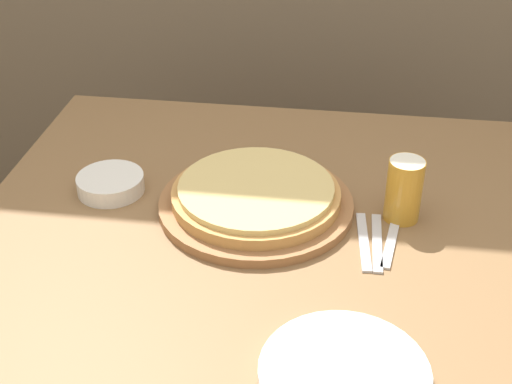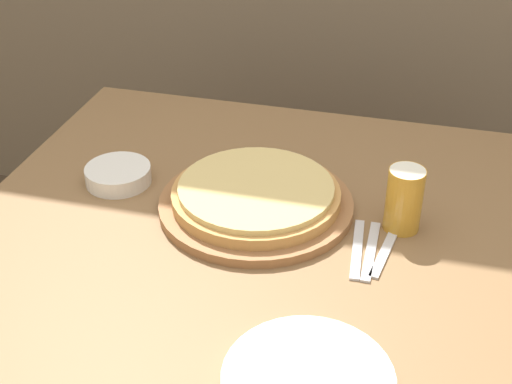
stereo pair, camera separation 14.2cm
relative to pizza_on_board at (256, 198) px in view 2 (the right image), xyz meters
name	(u,v)px [view 2 (the right image)]	position (x,y,z in m)	size (l,w,h in m)	color
dining_table	(260,360)	(0.02, -0.06, -0.39)	(1.16, 1.05, 0.73)	olive
pizza_on_board	(256,198)	(0.00, 0.00, 0.00)	(0.39, 0.39, 0.06)	#99663D
beer_glass	(404,197)	(0.29, 0.01, 0.04)	(0.07, 0.07, 0.13)	gold
dinner_plate	(308,380)	(0.19, -0.43, -0.02)	(0.26, 0.26, 0.02)	white
side_bowl	(118,175)	(-0.31, 0.02, -0.01)	(0.14, 0.14, 0.04)	white
fork	(357,249)	(0.22, -0.08, -0.02)	(0.03, 0.18, 0.00)	silver
dinner_knife	(371,251)	(0.24, -0.08, -0.02)	(0.02, 0.18, 0.00)	silver
spoon	(384,253)	(0.27, -0.08, -0.02)	(0.04, 0.16, 0.00)	silver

